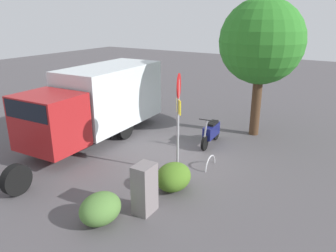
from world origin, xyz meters
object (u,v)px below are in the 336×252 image
at_px(box_truck_near, 96,101).
at_px(utility_cabinet, 145,189).
at_px(bike_rack_hoop, 210,167).
at_px(street_tree, 262,42).
at_px(stop_sign, 178,108).
at_px(motorcycle, 211,132).

relative_size(box_truck_near, utility_cabinet, 6.28).
relative_size(utility_cabinet, bike_rack_hoop, 1.56).
relative_size(box_truck_near, street_tree, 1.51).
height_order(street_tree, utility_cabinet, street_tree).
bearing_deg(utility_cabinet, stop_sign, -169.84).
height_order(box_truck_near, bike_rack_hoop, box_truck_near).
relative_size(motorcycle, utility_cabinet, 1.36).
distance_m(motorcycle, bike_rack_hoop, 2.15).
distance_m(motorcycle, utility_cabinet, 5.21).
height_order(motorcycle, street_tree, street_tree).
height_order(box_truck_near, motorcycle, box_truck_near).
xyz_separation_m(motorcycle, utility_cabinet, (5.17, 0.57, 0.14)).
distance_m(box_truck_near, street_tree, 6.94).
relative_size(box_truck_near, stop_sign, 2.59).
distance_m(box_truck_near, stop_sign, 4.46).
height_order(box_truck_near, street_tree, street_tree).
height_order(stop_sign, utility_cabinet, stop_sign).
bearing_deg(box_truck_near, bike_rack_hoop, 87.24).
bearing_deg(box_truck_near, utility_cabinet, 52.66).
distance_m(utility_cabinet, bike_rack_hoop, 3.36).
height_order(stop_sign, bike_rack_hoop, stop_sign).
height_order(motorcycle, stop_sign, stop_sign).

